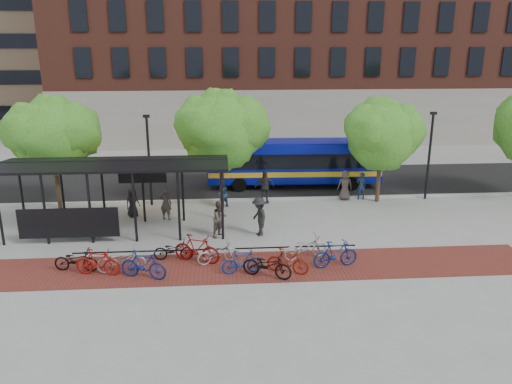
{
  "coord_description": "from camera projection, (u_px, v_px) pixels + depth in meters",
  "views": [
    {
      "loc": [
        -3.04,
        -23.76,
        8.88
      ],
      "look_at": [
        -1.28,
        0.39,
        1.6
      ],
      "focal_mm": 35.0,
      "sensor_mm": 36.0,
      "label": 1
    }
  ],
  "objects": [
    {
      "name": "bike_0",
      "position": [
        76.0,
        260.0,
        20.07
      ],
      "size": [
        1.85,
        0.85,
        0.94
      ],
      "primitive_type": "imported",
      "rotation": [
        0.0,
        0.0,
        1.44
      ],
      "color": "black",
      "rests_on": "ground"
    },
    {
      "name": "lamp_post_right",
      "position": [
        429.0,
        153.0,
        28.74
      ],
      "size": [
        0.35,
        0.2,
        5.12
      ],
      "color": "black",
      "rests_on": "ground"
    },
    {
      "name": "bike_3",
      "position": [
        143.0,
        265.0,
        19.4
      ],
      "size": [
        1.99,
        1.12,
        1.15
      ],
      "primitive_type": "imported",
      "rotation": [
        0.0,
        0.0,
        1.25
      ],
      "color": "navy",
      "rests_on": "ground"
    },
    {
      "name": "bike_5",
      "position": [
        197.0,
        249.0,
        20.82
      ],
      "size": [
        2.1,
        1.3,
        1.22
      ],
      "primitive_type": "imported",
      "rotation": [
        0.0,
        0.0,
        1.18
      ],
      "color": "maroon",
      "rests_on": "ground"
    },
    {
      "name": "bike_11",
      "position": [
        335.0,
        254.0,
        20.4
      ],
      "size": [
        1.99,
        0.88,
        1.15
      ],
      "primitive_type": "imported",
      "rotation": [
        0.0,
        0.0,
        1.75
      ],
      "color": "navy",
      "rests_on": "ground"
    },
    {
      "name": "bike_10",
      "position": [
        305.0,
        247.0,
        21.2
      ],
      "size": [
        2.1,
        1.25,
        1.04
      ],
      "primitive_type": "imported",
      "rotation": [
        0.0,
        0.0,
        1.87
      ],
      "color": "#A7A7AA",
      "rests_on": "ground"
    },
    {
      "name": "curb",
      "position": [
        273.0,
        199.0,
        29.27
      ],
      "size": [
        160.0,
        0.25,
        0.12
      ],
      "primitive_type": "cube",
      "color": "#B7B7B2",
      "rests_on": "ground"
    },
    {
      "name": "pedestrian_4",
      "position": [
        265.0,
        187.0,
        28.52
      ],
      "size": [
        1.16,
        0.59,
        1.9
      ],
      "primitive_type": "imported",
      "rotation": [
        0.0,
        0.0,
        6.4
      ],
      "color": "#2B2B2B",
      "rests_on": "ground"
    },
    {
      "name": "pedestrian_9",
      "position": [
        259.0,
        217.0,
        23.67
      ],
      "size": [
        1.02,
        1.37,
        1.89
      ],
      "primitive_type": "imported",
      "rotation": [
        0.0,
        0.0,
        5.0
      ],
      "color": "black",
      "rests_on": "ground"
    },
    {
      "name": "bike_1",
      "position": [
        98.0,
        262.0,
        19.69
      ],
      "size": [
        1.91,
        0.86,
        1.11
      ],
      "primitive_type": "imported",
      "rotation": [
        0.0,
        0.0,
        1.38
      ],
      "color": "maroon",
      "rests_on": "ground"
    },
    {
      "name": "pedestrian_7",
      "position": [
        361.0,
        186.0,
        29.22
      ],
      "size": [
        0.61,
        0.41,
        1.63
      ],
      "primitive_type": "imported",
      "rotation": [
        0.0,
        0.0,
        3.11
      ],
      "color": "#1D2C44",
      "rests_on": "ground"
    },
    {
      "name": "bike_8",
      "position": [
        267.0,
        265.0,
        19.51
      ],
      "size": [
        2.12,
        1.45,
        1.05
      ],
      "primitive_type": "imported",
      "rotation": [
        0.0,
        0.0,
        1.15
      ],
      "color": "black",
      "rests_on": "ground"
    },
    {
      "name": "tree_c",
      "position": [
        383.0,
        132.0,
        27.92
      ],
      "size": [
        4.66,
        3.8,
        5.92
      ],
      "color": "#382619",
      "rests_on": "ground"
    },
    {
      "name": "bike_7",
      "position": [
        242.0,
        262.0,
        19.85
      ],
      "size": [
        1.71,
        0.67,
        1.0
      ],
      "primitive_type": "imported",
      "rotation": [
        0.0,
        0.0,
        1.69
      ],
      "color": "navy",
      "rests_on": "ground"
    },
    {
      "name": "brick_strip",
      "position": [
        248.0,
        267.0,
        20.55
      ],
      "size": [
        24.0,
        3.0,
        0.01
      ],
      "primitive_type": "cube",
      "color": "maroon",
      "rests_on": "ground"
    },
    {
      "name": "pedestrian_1",
      "position": [
        166.0,
        203.0,
        25.81
      ],
      "size": [
        0.77,
        0.66,
        1.8
      ],
      "primitive_type": "imported",
      "rotation": [
        0.0,
        0.0,
        2.73
      ],
      "color": "#3F3732",
      "rests_on": "ground"
    },
    {
      "name": "bike_rack_rail",
      "position": [
        217.0,
        259.0,
        21.32
      ],
      "size": [
        12.0,
        0.05,
        0.95
      ],
      "primitive_type": "cube",
      "color": "black",
      "rests_on": "ground"
    },
    {
      "name": "bike_2",
      "position": [
        121.0,
        260.0,
        19.97
      ],
      "size": [
        2.01,
        0.91,
        1.02
      ],
      "primitive_type": "imported",
      "rotation": [
        0.0,
        0.0,
        1.7
      ],
      "color": "#9B9B9D",
      "rests_on": "ground"
    },
    {
      "name": "building_brick",
      "position": [
        353.0,
        30.0,
        48.11
      ],
      "size": [
        55.0,
        14.0,
        20.0
      ],
      "primitive_type": "cube",
      "color": "brown",
      "rests_on": "ground"
    },
    {
      "name": "lamp_post_left",
      "position": [
        149.0,
        158.0,
        27.62
      ],
      "size": [
        0.35,
        0.2,
        5.12
      ],
      "color": "black",
      "rests_on": "ground"
    },
    {
      "name": "pedestrian_0",
      "position": [
        133.0,
        202.0,
        26.32
      ],
      "size": [
        0.91,
        0.87,
        1.57
      ],
      "primitive_type": "imported",
      "rotation": [
        0.0,
        0.0,
        0.7
      ],
      "color": "black",
      "rests_on": "ground"
    },
    {
      "name": "tree_b",
      "position": [
        222.0,
        127.0,
        27.17
      ],
      "size": [
        5.15,
        4.2,
        6.47
      ],
      "color": "#382619",
      "rests_on": "ground"
    },
    {
      "name": "bus",
      "position": [
        294.0,
        160.0,
        31.7
      ],
      "size": [
        10.95,
        2.84,
        2.94
      ],
      "rotation": [
        0.0,
        0.0,
        -0.03
      ],
      "color": "#081299",
      "rests_on": "ground"
    },
    {
      "name": "pedestrian_2",
      "position": [
        222.0,
        194.0,
        27.76
      ],
      "size": [
        0.98,
        0.97,
        1.6
      ],
      "primitive_type": "imported",
      "rotation": [
        0.0,
        0.0,
        3.88
      ],
      "color": "#21334D",
      "rests_on": "ground"
    },
    {
      "name": "bus_shelter",
      "position": [
        113.0,
        172.0,
        23.57
      ],
      "size": [
        10.6,
        3.07,
        3.6
      ],
      "color": "black",
      "rests_on": "ground"
    },
    {
      "name": "pedestrian_6",
      "position": [
        345.0,
        185.0,
        29.13
      ],
      "size": [
        0.88,
        0.59,
        1.75
      ],
      "primitive_type": "imported",
      "rotation": [
        0.0,
        0.0,
        3.1
      ],
      "color": "#493E3A",
      "rests_on": "ground"
    },
    {
      "name": "tree_a",
      "position": [
        54.0,
        133.0,
        26.61
      ],
      "size": [
        4.9,
        4.0,
        6.18
      ],
      "color": "#382619",
      "rests_on": "ground"
    },
    {
      "name": "ground",
      "position": [
        281.0,
        224.0,
        25.46
      ],
      "size": [
        160.0,
        160.0,
        0.0
      ],
      "primitive_type": "plane",
      "color": "#9E9E99",
      "rests_on": "ground"
    },
    {
      "name": "bike_9",
      "position": [
        288.0,
        261.0,
        19.87
      ],
      "size": [
        1.78,
        1.12,
        1.04
      ],
      "primitive_type": "imported",
      "rotation": [
        0.0,
        0.0,
        1.17
      ],
      "color": "maroon",
      "rests_on": "ground"
    },
    {
      "name": "asphalt_street",
      "position": [
        267.0,
        182.0,
        33.1
      ],
      "size": [
        160.0,
        8.0,
        0.01
      ],
      "primitive_type": "cube",
      "color": "black",
      "rests_on": "ground"
    },
    {
      "name": "bike_4",
      "position": [
        174.0,
        250.0,
        21.13
      ],
      "size": [
        1.68,
        0.6,
        0.88
      ],
      "primitive_type": "imported",
      "rotation": [
        0.0,
        0.0,
        1.56
      ],
      "color": "black",
      "rests_on": "ground"
    },
    {
      "name": "pedestrian_8",
      "position": [
        220.0,
        219.0,
        23.56
      ],
      "size": [
        1.08,
        1.09,
        1.77
      ],
      "primitive_type": "imported",
      "rotation": [
        0.0,
        0.0,
        0.84
      ],
      "color": "brown",
      "rests_on": "ground"
    },
    {
      "name": "bike_6",
      "position": [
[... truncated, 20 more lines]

